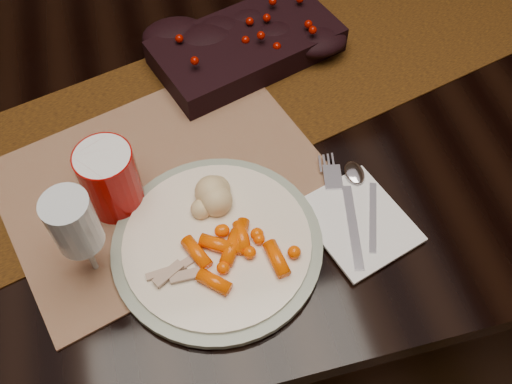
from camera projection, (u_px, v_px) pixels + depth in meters
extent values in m
plane|color=black|center=(223.00, 280.00, 1.58)|extent=(5.00, 5.00, 0.00)
cube|color=black|center=(214.00, 209.00, 1.27)|extent=(1.80, 1.00, 0.75)
cube|color=#4F310A|center=(233.00, 96.00, 0.95)|extent=(1.53, 0.69, 0.00)
cube|color=brown|center=(164.00, 180.00, 0.86)|extent=(0.53, 0.45, 0.00)
cylinder|color=white|center=(217.00, 244.00, 0.78)|extent=(0.34, 0.34, 0.02)
cube|color=white|center=(358.00, 222.00, 0.81)|extent=(0.17, 0.18, 0.01)
cylinder|color=#970200|center=(110.00, 180.00, 0.79)|extent=(0.10, 0.10, 0.11)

